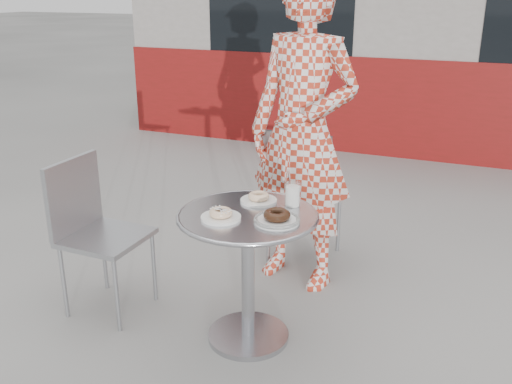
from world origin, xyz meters
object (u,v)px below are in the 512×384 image
at_px(bistro_table, 248,246).
at_px(chair_far, 304,219).
at_px(chair_left, 107,265).
at_px(seated_person, 303,133).
at_px(plate_near, 221,215).
at_px(milk_cup, 293,195).
at_px(plate_checker, 277,218).
at_px(plate_far, 259,198).

distance_m(bistro_table, chair_far, 0.99).
xyz_separation_m(chair_left, seated_person, (0.84, 0.73, 0.64)).
distance_m(chair_far, plate_near, 1.14).
bearing_deg(milk_cup, seated_person, 103.61).
bearing_deg(plate_near, milk_cup, 48.72).
bearing_deg(plate_near, bistro_table, 47.65).
bearing_deg(bistro_table, chair_left, -178.35).
height_order(seated_person, milk_cup, seated_person).
relative_size(bistro_table, plate_near, 3.67).
bearing_deg(chair_left, plate_checker, -89.89).
bearing_deg(plate_near, plate_checker, 13.98).
distance_m(seated_person, plate_near, 0.84).
distance_m(chair_far, plate_checker, 1.10).
bearing_deg(plate_far, milk_cup, 4.71).
distance_m(bistro_table, plate_far, 0.25).
height_order(plate_near, milk_cup, milk_cup).
height_order(seated_person, plate_near, seated_person).
bearing_deg(plate_far, plate_checker, -49.92).
bearing_deg(plate_checker, plate_near, -166.02).
bearing_deg(milk_cup, chair_far, 103.25).
bearing_deg(chair_left, chair_far, -37.70).
distance_m(chair_left, plate_near, 0.85).
relative_size(bistro_table, plate_checker, 3.20).
height_order(plate_checker, milk_cup, milk_cup).
relative_size(plate_far, milk_cup, 1.52).
distance_m(chair_left, seated_person, 1.29).
bearing_deg(seated_person, bistro_table, -79.96).
relative_size(seated_person, plate_far, 9.97).
xyz_separation_m(bistro_table, plate_near, (-0.09, -0.10, 0.18)).
bearing_deg(bistro_table, plate_checker, -13.07).
bearing_deg(milk_cup, plate_checker, -89.43).
height_order(bistro_table, milk_cup, milk_cup).
bearing_deg(chair_left, milk_cup, -77.16).
bearing_deg(plate_far, chair_left, -166.56).
bearing_deg(milk_cup, plate_near, -131.28).
height_order(chair_far, plate_checker, chair_far).
height_order(bistro_table, plate_near, plate_near).
height_order(chair_left, plate_far, chair_left).
relative_size(chair_far, plate_near, 4.76).
bearing_deg(plate_checker, milk_cup, 90.57).
xyz_separation_m(plate_near, plate_checker, (0.25, 0.06, -0.00)).
distance_m(chair_far, plate_far, 0.90).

